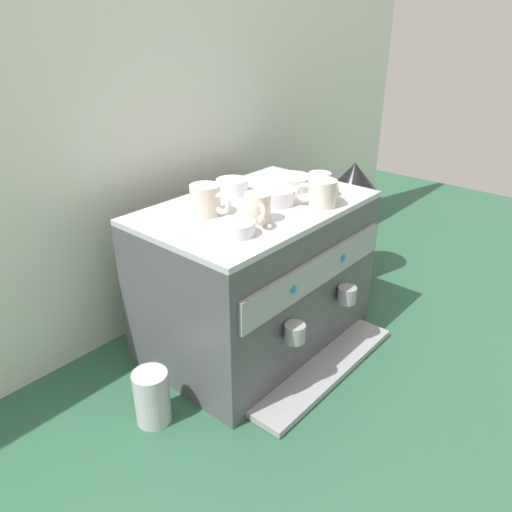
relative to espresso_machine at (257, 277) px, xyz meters
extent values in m
plane|color=#28563D|center=(0.00, 0.00, -0.23)|extent=(4.00, 4.00, 0.00)
cube|color=silver|center=(0.00, 0.36, 0.29)|extent=(2.80, 0.03, 1.04)
cube|color=#4C4C51|center=(0.00, 0.00, -0.01)|extent=(0.68, 0.43, 0.45)
cube|color=#B7B7BC|center=(0.00, 0.00, 0.22)|extent=(0.68, 0.43, 0.02)
cube|color=#939399|center=(0.00, -0.22, 0.09)|extent=(0.63, 0.01, 0.09)
cylinder|color=#1E7AB7|center=(-0.12, -0.22, 0.09)|extent=(0.02, 0.01, 0.02)
cylinder|color=#1E7AB7|center=(0.12, -0.22, 0.09)|extent=(0.02, 0.01, 0.02)
cube|color=#939399|center=(0.00, -0.26, -0.22)|extent=(0.58, 0.12, 0.02)
cylinder|color=#939399|center=(-0.13, -0.24, -0.03)|extent=(0.06, 0.06, 0.05)
cylinder|color=#939399|center=(0.13, -0.24, -0.03)|extent=(0.06, 0.06, 0.05)
cylinder|color=beige|center=(0.18, -0.09, 0.27)|extent=(0.07, 0.07, 0.07)
torus|color=beige|center=(0.17, -0.14, 0.27)|extent=(0.02, 0.05, 0.05)
cylinder|color=beige|center=(0.11, -0.15, 0.27)|extent=(0.08, 0.08, 0.08)
torus|color=beige|center=(0.08, -0.10, 0.27)|extent=(0.04, 0.05, 0.06)
cylinder|color=beige|center=(-0.09, -0.08, 0.27)|extent=(0.07, 0.07, 0.08)
torus|color=beige|center=(-0.12, -0.12, 0.27)|extent=(0.04, 0.05, 0.05)
cylinder|color=beige|center=(-0.15, 0.06, 0.27)|extent=(0.08, 0.08, 0.08)
torus|color=beige|center=(-0.14, 0.00, 0.27)|extent=(0.02, 0.06, 0.06)
cylinder|color=white|center=(0.04, -0.03, 0.25)|extent=(0.12, 0.12, 0.04)
cylinder|color=white|center=(0.04, -0.03, 0.24)|extent=(0.06, 0.06, 0.01)
cylinder|color=white|center=(-0.19, -0.10, 0.25)|extent=(0.09, 0.09, 0.03)
cylinder|color=white|center=(-0.19, -0.10, 0.24)|extent=(0.05, 0.05, 0.01)
cylinder|color=white|center=(0.18, 0.02, 0.25)|extent=(0.12, 0.12, 0.04)
cylinder|color=white|center=(0.18, 0.02, 0.24)|extent=(0.07, 0.07, 0.01)
cylinder|color=white|center=(0.03, 0.13, 0.25)|extent=(0.10, 0.10, 0.04)
cylinder|color=white|center=(0.03, 0.13, 0.24)|extent=(0.05, 0.05, 0.01)
cylinder|color=#333338|center=(0.57, 0.02, -0.05)|extent=(0.18, 0.18, 0.36)
cone|color=black|center=(0.57, 0.02, 0.18)|extent=(0.18, 0.18, 0.10)
cylinder|color=#B7B7BC|center=(-0.45, -0.03, -0.15)|extent=(0.09, 0.09, 0.15)
camera|label=1|loc=(-1.01, -0.86, 0.72)|focal=34.66mm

